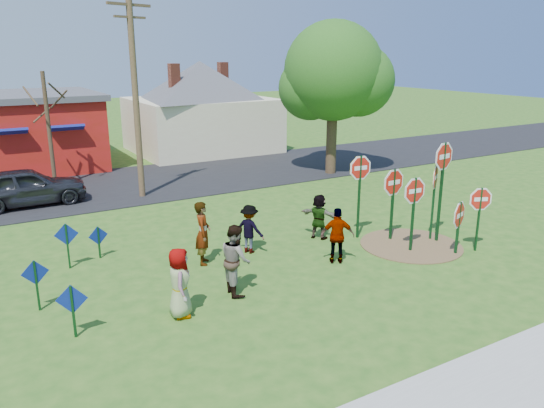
{
  "coord_description": "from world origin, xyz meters",
  "views": [
    {
      "loc": [
        -7.36,
        -12.42,
        5.95
      ],
      "look_at": [
        0.64,
        1.18,
        1.4
      ],
      "focal_mm": 35.0,
      "sensor_mm": 36.0,
      "label": 1
    }
  ],
  "objects_px": {
    "stop_sign_a": "(414,198)",
    "person_a": "(180,283)",
    "stop_sign_d": "(435,184)",
    "utility_pole": "(135,93)",
    "stop_sign_c": "(443,169)",
    "stop_sign_b": "(360,176)",
    "person_b": "(203,233)",
    "leafy_tree": "(335,76)",
    "suv": "(26,187)"
  },
  "relations": [
    {
      "from": "stop_sign_b",
      "to": "suv",
      "type": "distance_m",
      "value": 13.17
    },
    {
      "from": "stop_sign_c",
      "to": "person_a",
      "type": "bearing_deg",
      "value": 175.01
    },
    {
      "from": "person_b",
      "to": "utility_pole",
      "type": "bearing_deg",
      "value": 21.12
    },
    {
      "from": "stop_sign_b",
      "to": "leafy_tree",
      "type": "relative_size",
      "value": 0.39
    },
    {
      "from": "stop_sign_d",
      "to": "person_b",
      "type": "height_order",
      "value": "stop_sign_d"
    },
    {
      "from": "stop_sign_d",
      "to": "person_b",
      "type": "relative_size",
      "value": 1.41
    },
    {
      "from": "stop_sign_b",
      "to": "stop_sign_d",
      "type": "xyz_separation_m",
      "value": [
        1.94,
        -1.37,
        -0.21
      ]
    },
    {
      "from": "utility_pole",
      "to": "leafy_tree",
      "type": "distance_m",
      "value": 9.72
    },
    {
      "from": "stop_sign_b",
      "to": "utility_pole",
      "type": "bearing_deg",
      "value": 123.13
    },
    {
      "from": "person_a",
      "to": "suv",
      "type": "height_order",
      "value": "person_a"
    },
    {
      "from": "stop_sign_a",
      "to": "leafy_tree",
      "type": "distance_m",
      "value": 11.39
    },
    {
      "from": "stop_sign_c",
      "to": "leafy_tree",
      "type": "distance_m",
      "value": 10.56
    },
    {
      "from": "leafy_tree",
      "to": "utility_pole",
      "type": "bearing_deg",
      "value": 177.38
    },
    {
      "from": "suv",
      "to": "utility_pole",
      "type": "height_order",
      "value": "utility_pole"
    },
    {
      "from": "utility_pole",
      "to": "stop_sign_b",
      "type": "bearing_deg",
      "value": -62.06
    },
    {
      "from": "stop_sign_d",
      "to": "utility_pole",
      "type": "bearing_deg",
      "value": 89.22
    },
    {
      "from": "stop_sign_c",
      "to": "utility_pole",
      "type": "xyz_separation_m",
      "value": [
        -6.58,
        10.25,
        1.93
      ]
    },
    {
      "from": "stop_sign_a",
      "to": "person_a",
      "type": "distance_m",
      "value": 7.71
    },
    {
      "from": "stop_sign_b",
      "to": "person_b",
      "type": "relative_size",
      "value": 1.55
    },
    {
      "from": "suv",
      "to": "stop_sign_b",
      "type": "bearing_deg",
      "value": -138.02
    },
    {
      "from": "stop_sign_b",
      "to": "stop_sign_c",
      "type": "relative_size",
      "value": 0.85
    },
    {
      "from": "suv",
      "to": "leafy_tree",
      "type": "bearing_deg",
      "value": -96.63
    },
    {
      "from": "stop_sign_d",
      "to": "utility_pole",
      "type": "height_order",
      "value": "utility_pole"
    },
    {
      "from": "stop_sign_b",
      "to": "person_a",
      "type": "bearing_deg",
      "value": -157.7
    },
    {
      "from": "stop_sign_a",
      "to": "utility_pole",
      "type": "height_order",
      "value": "utility_pole"
    },
    {
      "from": "stop_sign_d",
      "to": "leafy_tree",
      "type": "relative_size",
      "value": 0.35
    },
    {
      "from": "stop_sign_d",
      "to": "utility_pole",
      "type": "distance_m",
      "value": 12.22
    },
    {
      "from": "utility_pole",
      "to": "stop_sign_a",
      "type": "bearing_deg",
      "value": -63.47
    },
    {
      "from": "stop_sign_d",
      "to": "utility_pole",
      "type": "relative_size",
      "value": 0.32
    },
    {
      "from": "suv",
      "to": "leafy_tree",
      "type": "distance_m",
      "value": 14.68
    },
    {
      "from": "stop_sign_a",
      "to": "person_a",
      "type": "height_order",
      "value": "stop_sign_a"
    },
    {
      "from": "person_a",
      "to": "stop_sign_c",
      "type": "bearing_deg",
      "value": -68.51
    },
    {
      "from": "stop_sign_a",
      "to": "suv",
      "type": "relative_size",
      "value": 0.55
    },
    {
      "from": "stop_sign_c",
      "to": "leafy_tree",
      "type": "xyz_separation_m",
      "value": [
        3.11,
        9.81,
        2.38
      ]
    },
    {
      "from": "stop_sign_a",
      "to": "stop_sign_d",
      "type": "height_order",
      "value": "stop_sign_d"
    },
    {
      "from": "person_b",
      "to": "suv",
      "type": "xyz_separation_m",
      "value": [
        -3.67,
        9.05,
        -0.13
      ]
    },
    {
      "from": "stop_sign_c",
      "to": "person_b",
      "type": "bearing_deg",
      "value": 155.19
    },
    {
      "from": "stop_sign_a",
      "to": "stop_sign_d",
      "type": "relative_size",
      "value": 0.94
    },
    {
      "from": "stop_sign_b",
      "to": "person_a",
      "type": "distance_m",
      "value": 7.46
    },
    {
      "from": "leafy_tree",
      "to": "stop_sign_c",
      "type": "bearing_deg",
      "value": -107.6
    },
    {
      "from": "stop_sign_d",
      "to": "person_a",
      "type": "xyz_separation_m",
      "value": [
        -8.97,
        -0.79,
        -1.06
      ]
    },
    {
      "from": "stop_sign_c",
      "to": "stop_sign_d",
      "type": "relative_size",
      "value": 1.29
    },
    {
      "from": "stop_sign_a",
      "to": "utility_pole",
      "type": "distance_m",
      "value": 11.98
    },
    {
      "from": "person_b",
      "to": "utility_pole",
      "type": "xyz_separation_m",
      "value": [
        0.69,
        8.14,
        3.4
      ]
    },
    {
      "from": "utility_pole",
      "to": "leafy_tree",
      "type": "xyz_separation_m",
      "value": [
        9.7,
        -0.44,
        0.46
      ]
    },
    {
      "from": "person_b",
      "to": "utility_pole",
      "type": "height_order",
      "value": "utility_pole"
    },
    {
      "from": "stop_sign_a",
      "to": "person_a",
      "type": "xyz_separation_m",
      "value": [
        -7.65,
        -0.36,
        -0.87
      ]
    },
    {
      "from": "person_b",
      "to": "leafy_tree",
      "type": "relative_size",
      "value": 0.25
    },
    {
      "from": "stop_sign_c",
      "to": "utility_pole",
      "type": "height_order",
      "value": "utility_pole"
    },
    {
      "from": "suv",
      "to": "leafy_tree",
      "type": "height_order",
      "value": "leafy_tree"
    }
  ]
}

